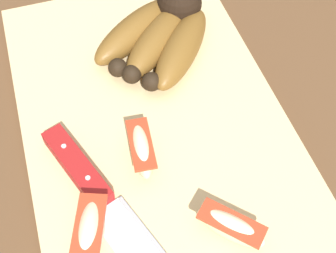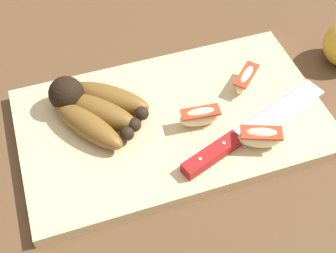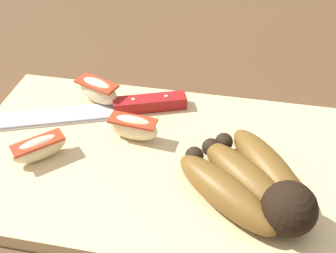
# 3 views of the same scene
# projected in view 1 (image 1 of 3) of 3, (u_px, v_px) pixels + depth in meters

# --- Properties ---
(ground_plane) EXTENTS (6.00, 6.00, 0.00)m
(ground_plane) POSITION_uv_depth(u_px,v_px,m) (162.00, 151.00, 0.50)
(ground_plane) COLOR brown
(cutting_board) EXTENTS (0.47, 0.28, 0.02)m
(cutting_board) POSITION_uv_depth(u_px,v_px,m) (158.00, 132.00, 0.50)
(cutting_board) COLOR #DBBC84
(cutting_board) RESTS_ON ground_plane
(banana_bunch) EXTENTS (0.16, 0.17, 0.06)m
(banana_bunch) POSITION_uv_depth(u_px,v_px,m) (162.00, 32.00, 0.54)
(banana_bunch) COLOR black
(banana_bunch) RESTS_ON cutting_board
(chefs_knife) EXTENTS (0.27, 0.12, 0.02)m
(chefs_knife) POSITION_uv_depth(u_px,v_px,m) (105.00, 203.00, 0.43)
(chefs_knife) COLOR silver
(chefs_knife) RESTS_ON cutting_board
(apple_wedge_near) EXTENTS (0.06, 0.06, 0.03)m
(apple_wedge_near) POSITION_uv_depth(u_px,v_px,m) (231.00, 227.00, 0.41)
(apple_wedge_near) COLOR beige
(apple_wedge_near) RESTS_ON cutting_board
(apple_wedge_middle) EXTENTS (0.07, 0.05, 0.04)m
(apple_wedge_middle) POSITION_uv_depth(u_px,v_px,m) (91.00, 231.00, 0.40)
(apple_wedge_middle) COLOR beige
(apple_wedge_middle) RESTS_ON cutting_board
(apple_wedge_far) EXTENTS (0.07, 0.03, 0.04)m
(apple_wedge_far) POSITION_uv_depth(u_px,v_px,m) (141.00, 150.00, 0.45)
(apple_wedge_far) COLOR beige
(apple_wedge_far) RESTS_ON cutting_board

